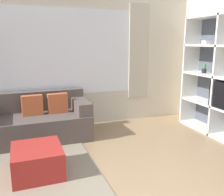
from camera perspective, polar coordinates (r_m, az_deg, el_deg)
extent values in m
cube|color=beige|center=(4.81, -13.44, 8.83)|extent=(6.95, 0.07, 2.70)
cube|color=white|center=(4.76, -13.44, 10.00)|extent=(3.17, 0.01, 1.60)
cube|color=beige|center=(5.27, 6.17, 10.48)|extent=(0.44, 0.03, 1.90)
cube|color=white|center=(4.73, 23.72, 4.46)|extent=(0.40, 0.04, 2.11)
cube|color=white|center=(5.35, 17.54, 5.77)|extent=(0.40, 0.04, 2.11)
cylinder|color=#388947|center=(5.01, 20.36, 6.34)|extent=(0.05, 0.05, 0.17)
cube|color=white|center=(4.99, 20.74, 11.78)|extent=(0.11, 0.11, 0.07)
cylinder|color=#232328|center=(5.02, 20.30, 5.85)|extent=(0.08, 0.08, 0.09)
cube|color=#564C47|center=(4.47, -16.67, -6.51)|extent=(1.76, 0.86, 0.43)
cube|color=#564C47|center=(4.69, -17.28, -0.65)|extent=(1.76, 0.18, 0.36)
cube|color=#564C47|center=(4.48, -7.20, -1.73)|extent=(0.24, 0.80, 0.21)
cube|color=#C65B33|center=(4.46, -12.31, -1.15)|extent=(0.35, 0.14, 0.34)
cube|color=#C65B33|center=(4.42, -17.77, -1.59)|extent=(0.35, 0.14, 0.34)
cube|color=#A82823|center=(3.37, -16.69, -13.59)|extent=(0.61, 0.67, 0.36)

